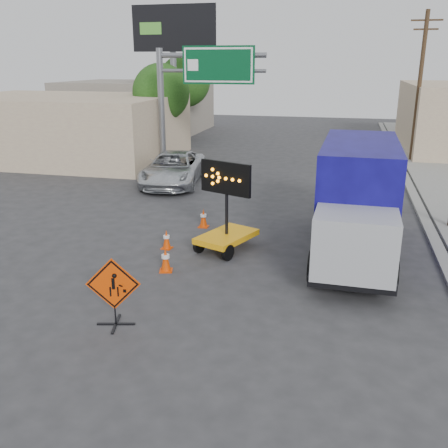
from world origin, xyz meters
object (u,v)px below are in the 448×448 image
at_px(construction_sign, 114,290).
at_px(pickup_truck, 173,169).
at_px(arrow_board, 227,231).
at_px(box_truck, 356,206).

height_order(construction_sign, pickup_truck, construction_sign).
xyz_separation_m(construction_sign, arrow_board, (1.42, 5.56, -0.24)).
height_order(construction_sign, arrow_board, arrow_board).
relative_size(construction_sign, arrow_board, 0.57).
relative_size(construction_sign, pickup_truck, 0.29).
bearing_deg(construction_sign, box_truck, 34.47).
bearing_deg(arrow_board, construction_sign, -82.17).
bearing_deg(pickup_truck, construction_sign, -84.07).
distance_m(construction_sign, arrow_board, 5.75).
bearing_deg(arrow_board, pickup_truck, 141.68).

